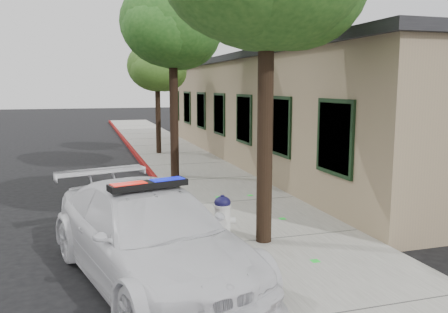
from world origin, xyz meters
TOP-DOWN VIEW (x-y plane):
  - ground at (0.00, 0.00)m, footprint 120.00×120.00m
  - sidewalk at (1.60, 3.00)m, footprint 3.20×60.00m
  - red_curb at (0.06, 3.00)m, footprint 0.14×60.00m
  - clapboard_building at (6.69, 9.00)m, footprint 7.30×20.89m
  - police_car at (-1.17, -0.91)m, footprint 3.37×5.51m
  - fire_hydrant at (0.35, 0.17)m, footprint 0.51×0.44m
  - street_tree_mid at (0.70, 6.77)m, footprint 3.28×3.39m
  - street_tree_far at (1.08, 12.22)m, footprint 2.63×2.63m

SIDE VIEW (x-z plane):
  - ground at x=0.00m, z-range 0.00..0.00m
  - sidewalk at x=1.60m, z-range 0.00..0.15m
  - red_curb at x=0.06m, z-range 0.00..0.16m
  - fire_hydrant at x=0.35m, z-range 0.15..1.03m
  - police_car at x=-1.17m, z-range -0.06..1.56m
  - clapboard_building at x=6.69m, z-range 0.01..4.25m
  - street_tree_far at x=1.08m, z-range 1.37..6.24m
  - street_tree_mid at x=0.70m, z-range 1.74..7.99m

